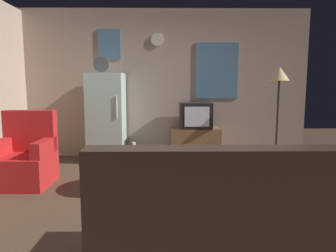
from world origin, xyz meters
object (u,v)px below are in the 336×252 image
(wine_glass, at_px, (134,148))
(couch, at_px, (219,228))
(armchair, at_px, (25,159))
(fridge, at_px, (107,117))
(tv_stand, at_px, (195,144))
(mug_ceramic_tan, at_px, (138,151))
(book_stack, at_px, (228,159))
(standing_lamp, at_px, (279,82))
(crt_tv, at_px, (195,115))
(mug_ceramic_white, at_px, (138,154))
(coffee_table, at_px, (135,173))

(wine_glass, xyz_separation_m, couch, (0.76, -1.70, -0.21))
(armchair, bearing_deg, fridge, 57.16)
(tv_stand, bearing_deg, mug_ceramic_tan, -118.63)
(mug_ceramic_tan, relative_size, book_stack, 0.42)
(fridge, relative_size, couch, 1.04)
(mug_ceramic_tan, xyz_separation_m, couch, (0.70, -1.67, -0.18))
(standing_lamp, bearing_deg, fridge, 173.08)
(crt_tv, height_order, armchair, crt_tv)
(armchair, bearing_deg, wine_glass, -9.03)
(crt_tv, bearing_deg, book_stack, -18.33)
(standing_lamp, distance_m, mug_ceramic_white, 2.68)
(mug_ceramic_white, relative_size, mug_ceramic_tan, 1.00)
(armchair, bearing_deg, crt_tv, 29.21)
(fridge, distance_m, mug_ceramic_white, 1.87)
(wine_glass, relative_size, mug_ceramic_white, 1.67)
(coffee_table, distance_m, wine_glass, 0.30)
(standing_lamp, relative_size, book_stack, 7.45)
(fridge, relative_size, book_stack, 8.30)
(coffee_table, relative_size, mug_ceramic_white, 8.00)
(coffee_table, bearing_deg, tv_stand, 60.86)
(mug_ceramic_tan, bearing_deg, fridge, 113.37)
(fridge, bearing_deg, mug_ceramic_white, -68.19)
(book_stack, bearing_deg, coffee_table, -135.46)
(mug_ceramic_tan, bearing_deg, crt_tv, 61.23)
(wine_glass, xyz_separation_m, book_stack, (1.47, 1.37, -0.47))
(crt_tv, bearing_deg, standing_lamp, -16.20)
(tv_stand, xyz_separation_m, standing_lamp, (1.29, -0.38, 1.08))
(crt_tv, distance_m, wine_glass, 1.82)
(mug_ceramic_white, bearing_deg, mug_ceramic_tan, 96.74)
(coffee_table, xyz_separation_m, wine_glass, (-0.02, 0.05, 0.30))
(armchair, distance_m, couch, 2.93)
(standing_lamp, height_order, armchair, standing_lamp)
(mug_ceramic_white, xyz_separation_m, couch, (0.68, -1.50, -0.18))
(crt_tv, distance_m, armchair, 2.75)
(fridge, xyz_separation_m, mug_ceramic_tan, (0.67, -1.54, -0.26))
(book_stack, bearing_deg, mug_ceramic_white, -131.53)
(standing_lamp, height_order, mug_ceramic_white, standing_lamp)
(standing_lamp, distance_m, armchair, 3.91)
(fridge, height_order, coffee_table, fridge)
(tv_stand, xyz_separation_m, wine_glass, (-0.92, -1.55, 0.24))
(mug_ceramic_tan, xyz_separation_m, book_stack, (1.41, 1.40, -0.44))
(tv_stand, xyz_separation_m, couch, (-0.16, -3.25, 0.03))
(fridge, height_order, tv_stand, fridge)
(standing_lamp, xyz_separation_m, mug_ceramic_tan, (-2.16, -1.20, -0.86))
(book_stack, bearing_deg, mug_ceramic_tan, -135.34)
(standing_lamp, relative_size, mug_ceramic_white, 17.67)
(fridge, distance_m, book_stack, 2.20)
(tv_stand, relative_size, standing_lamp, 0.53)
(fridge, bearing_deg, armchair, -122.84)
(fridge, distance_m, tv_stand, 1.60)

